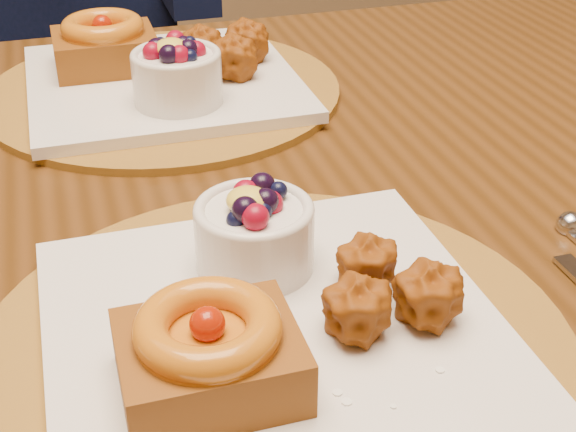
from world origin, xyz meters
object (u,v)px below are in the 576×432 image
object	(u,v)px
dining_table	(210,263)
chair_far	(34,80)
place_setting_far	(160,74)
place_setting_near	(271,321)

from	to	relation	value
dining_table	chair_far	xyz separation A→B (m)	(-0.16, 1.01, -0.19)
place_setting_far	chair_far	size ratio (longest dim) A/B	0.43
dining_table	place_setting_near	xyz separation A→B (m)	(-0.00, -0.22, 0.10)
chair_far	place_setting_near	bearing A→B (deg)	-88.17
place_setting_near	place_setting_far	size ratio (longest dim) A/B	1.00
dining_table	place_setting_far	bearing A→B (deg)	90.70
dining_table	place_setting_far	distance (m)	0.24
place_setting_far	chair_far	world-z (taller)	chair_far
place_setting_near	place_setting_far	bearing A→B (deg)	90.08
place_setting_far	dining_table	bearing A→B (deg)	-89.30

